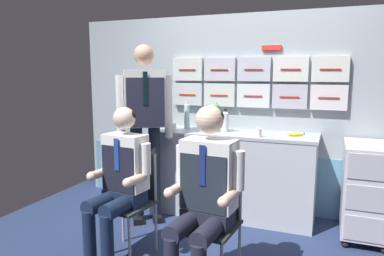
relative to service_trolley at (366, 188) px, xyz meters
The scene contains 15 objects.
galley_bulkhead 1.34m from the service_trolley, 161.84° to the left, with size 4.20×0.14×2.15m.
galley_counter 1.28m from the service_trolley, behind, with size 1.72×0.53×0.90m.
service_trolley is the anchor object (origin of this frame).
folding_chair_left 2.12m from the service_trolley, 151.93° to the right, with size 0.45×0.45×0.85m.
crew_member_left 2.22m from the service_trolley, 148.52° to the right, with size 0.49×0.63×1.25m.
folding_chair_right 1.59m from the service_trolley, 133.64° to the right, with size 0.43×0.44×0.85m.
crew_member_right 1.73m from the service_trolley, 130.34° to the right, with size 0.51×0.65×1.30m.
crew_member_standing 2.20m from the service_trolley, 169.94° to the right, with size 0.48×0.41×1.80m.
water_bottle_blue_cap 1.58m from the service_trolley, behind, with size 0.06×0.06×0.32m.
water_bottle_clear 1.93m from the service_trolley, behind, with size 0.06×0.06×0.31m.
water_bottle_short 1.72m from the service_trolley, behind, with size 0.06×0.06×0.27m.
sparkling_bottle_green 1.47m from the service_trolley, behind, with size 0.07×0.07×0.24m.
espresso_cup_small 1.09m from the service_trolley, behind, with size 0.06×0.06×0.08m.
coffee_cup_spare 1.96m from the service_trolley, behind, with size 0.07×0.07×0.09m.
snack_banana 0.79m from the service_trolley, behind, with size 0.17×0.10×0.04m.
Camera 1 is at (0.83, -2.57, 1.53)m, focal length 34.02 mm.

